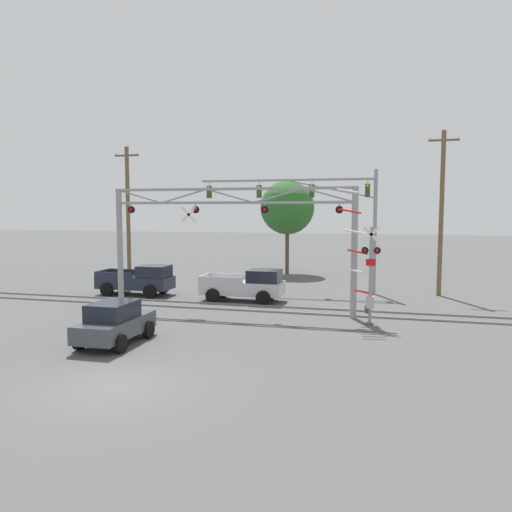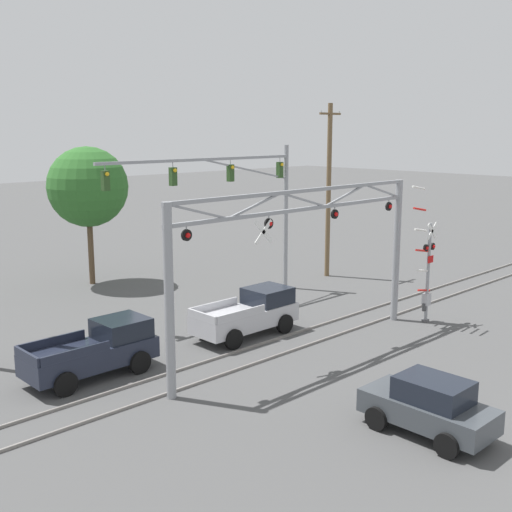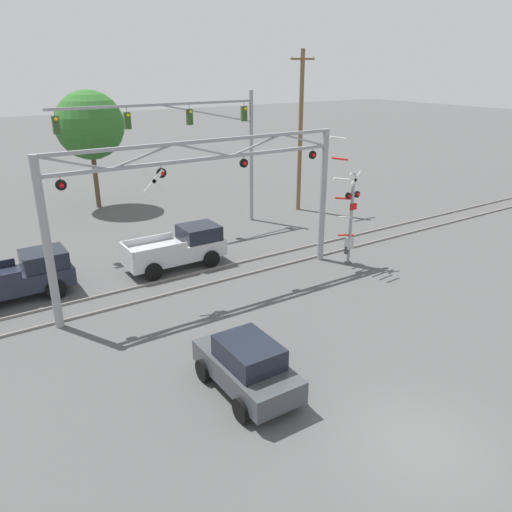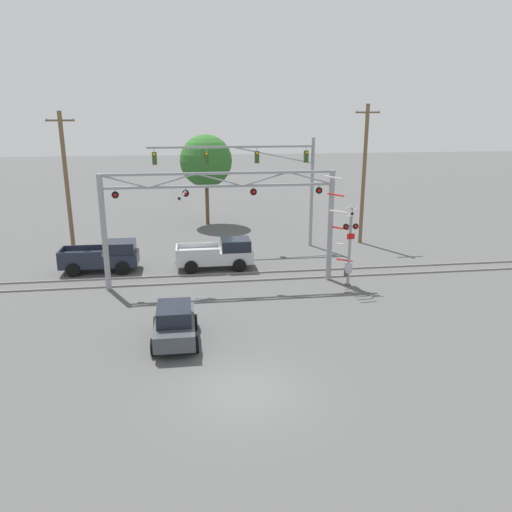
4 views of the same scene
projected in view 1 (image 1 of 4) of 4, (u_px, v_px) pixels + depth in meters
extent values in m
plane|color=#4C4C4C|center=(114.00, 387.00, 15.11)|extent=(200.00, 200.00, 0.00)
cube|color=gray|center=(232.00, 310.00, 26.62)|extent=(80.00, 0.08, 0.10)
cube|color=gray|center=(239.00, 305.00, 28.01)|extent=(80.00, 0.08, 0.10)
cylinder|color=gray|center=(120.00, 248.00, 27.66)|extent=(0.32, 0.32, 6.51)
cylinder|color=gray|center=(354.00, 253.00, 24.45)|extent=(0.32, 0.32, 6.51)
cube|color=gray|center=(230.00, 203.00, 25.83)|extent=(13.11, 0.14, 0.14)
cube|color=gray|center=(230.00, 189.00, 25.76)|extent=(13.11, 0.14, 0.14)
cube|color=gray|center=(140.00, 197.00, 27.08)|extent=(2.58, 0.08, 0.78)
cube|color=gray|center=(184.00, 196.00, 26.44)|extent=(2.58, 0.08, 0.78)
cube|color=gray|center=(230.00, 196.00, 25.79)|extent=(2.58, 0.08, 0.78)
cube|color=gray|center=(278.00, 196.00, 25.15)|extent=(2.58, 0.08, 0.78)
cube|color=gray|center=(329.00, 195.00, 24.51)|extent=(2.58, 0.08, 0.78)
cylinder|color=black|center=(131.00, 210.00, 27.28)|extent=(0.38, 0.10, 0.38)
sphere|color=red|center=(131.00, 210.00, 27.21)|extent=(0.18, 0.18, 0.18)
cylinder|color=gray|center=(131.00, 205.00, 27.25)|extent=(0.04, 0.04, 0.10)
cylinder|color=black|center=(196.00, 210.00, 26.33)|extent=(0.38, 0.10, 0.38)
sphere|color=red|center=(195.00, 210.00, 26.26)|extent=(0.18, 0.18, 0.18)
cylinder|color=gray|center=(196.00, 205.00, 26.31)|extent=(0.04, 0.04, 0.10)
cylinder|color=black|center=(265.00, 210.00, 25.39)|extent=(0.38, 0.10, 0.38)
sphere|color=red|center=(265.00, 210.00, 25.32)|extent=(0.18, 0.18, 0.18)
cylinder|color=gray|center=(265.00, 205.00, 25.37)|extent=(0.04, 0.04, 0.10)
cylinder|color=black|center=(339.00, 210.00, 24.44)|extent=(0.38, 0.10, 0.38)
sphere|color=red|center=(339.00, 210.00, 24.38)|extent=(0.18, 0.18, 0.18)
cylinder|color=gray|center=(339.00, 205.00, 24.42)|extent=(0.04, 0.04, 0.10)
cube|color=white|center=(189.00, 215.00, 26.35)|extent=(0.88, 0.03, 0.88)
cube|color=white|center=(189.00, 215.00, 26.35)|extent=(0.88, 0.03, 0.88)
cylinder|color=black|center=(189.00, 215.00, 26.33)|extent=(0.04, 0.04, 0.02)
cylinder|color=gray|center=(371.00, 276.00, 23.20)|extent=(0.16, 0.16, 4.59)
cylinder|color=#59595B|center=(370.00, 323.00, 23.40)|extent=(0.35, 0.35, 0.10)
cube|color=white|center=(371.00, 234.00, 22.91)|extent=(0.78, 0.03, 0.78)
cube|color=white|center=(371.00, 234.00, 22.91)|extent=(0.78, 0.03, 0.78)
cylinder|color=black|center=(371.00, 234.00, 22.89)|extent=(0.04, 0.04, 0.02)
cylinder|color=black|center=(365.00, 250.00, 23.16)|extent=(0.32, 0.09, 0.32)
sphere|color=red|center=(365.00, 250.00, 23.10)|extent=(0.16, 0.16, 0.16)
cylinder|color=black|center=(377.00, 251.00, 23.02)|extent=(0.32, 0.09, 0.32)
sphere|color=red|center=(377.00, 251.00, 22.96)|extent=(0.16, 0.16, 0.16)
cube|color=gray|center=(371.00, 250.00, 23.09)|extent=(0.64, 0.06, 0.06)
cube|color=red|center=(371.00, 262.00, 23.04)|extent=(0.44, 0.02, 0.32)
cube|color=#B2B2B7|center=(370.00, 302.00, 23.31)|extent=(0.36, 0.28, 0.56)
cylinder|color=red|center=(364.00, 292.00, 23.34)|extent=(0.96, 0.09, 0.26)
cylinder|color=white|center=(361.00, 272.00, 23.29)|extent=(0.96, 0.09, 0.26)
cylinder|color=red|center=(358.00, 252.00, 23.25)|extent=(0.96, 0.09, 0.26)
cylinder|color=white|center=(354.00, 232.00, 23.20)|extent=(0.96, 0.09, 0.26)
cylinder|color=red|center=(351.00, 211.00, 23.16)|extent=(0.96, 0.09, 0.26)
cylinder|color=white|center=(348.00, 191.00, 23.11)|extent=(0.96, 0.09, 0.26)
cube|color=#3F3F42|center=(367.00, 309.00, 23.37)|extent=(0.24, 0.12, 0.36)
cylinder|color=gray|center=(375.00, 232.00, 31.64)|extent=(0.24, 0.24, 7.91)
cube|color=gray|center=(285.00, 180.00, 32.79)|extent=(11.62, 0.14, 0.14)
cube|color=gray|center=(329.00, 189.00, 32.11)|extent=(5.83, 0.08, 1.28)
cylinder|color=gray|center=(209.00, 184.00, 34.13)|extent=(0.04, 0.04, 0.30)
cube|color=#28471E|center=(209.00, 192.00, 34.19)|extent=(0.30, 0.26, 0.84)
sphere|color=yellow|center=(208.00, 188.00, 34.00)|extent=(0.18, 0.18, 0.18)
cylinder|color=gray|center=(259.00, 183.00, 33.25)|extent=(0.04, 0.04, 0.30)
cube|color=#28471E|center=(259.00, 191.00, 33.30)|extent=(0.30, 0.26, 0.84)
sphere|color=yellow|center=(259.00, 187.00, 33.11)|extent=(0.18, 0.18, 0.18)
cylinder|color=gray|center=(312.00, 182.00, 32.36)|extent=(0.04, 0.04, 0.30)
cube|color=#28471E|center=(312.00, 191.00, 32.41)|extent=(0.30, 0.26, 0.84)
sphere|color=yellow|center=(312.00, 186.00, 32.22)|extent=(0.18, 0.18, 0.18)
cylinder|color=gray|center=(368.00, 181.00, 31.47)|extent=(0.04, 0.04, 0.30)
cube|color=#28471E|center=(368.00, 190.00, 31.52)|extent=(0.30, 0.26, 0.84)
sphere|color=yellow|center=(368.00, 186.00, 31.33)|extent=(0.18, 0.18, 0.18)
cube|color=#B7B7BC|center=(242.00, 288.00, 29.28)|extent=(4.84, 1.81, 0.77)
cube|color=black|center=(265.00, 276.00, 28.87)|extent=(1.83, 1.66, 0.71)
cube|color=#B7B7BC|center=(221.00, 280.00, 28.65)|extent=(2.61, 0.08, 0.32)
cube|color=#B7B7BC|center=(230.00, 276.00, 30.32)|extent=(2.61, 0.08, 0.32)
cube|color=#B7B7BC|center=(204.00, 277.00, 29.83)|extent=(0.10, 1.73, 0.32)
cylinder|color=black|center=(263.00, 298.00, 28.06)|extent=(0.84, 0.24, 0.84)
cylinder|color=black|center=(270.00, 293.00, 29.82)|extent=(0.84, 0.24, 0.84)
cylinder|color=black|center=(213.00, 296.00, 28.81)|extent=(0.84, 0.24, 0.84)
cylinder|color=black|center=(223.00, 291.00, 30.58)|extent=(0.84, 0.24, 0.84)
cube|color=#1E2333|center=(135.00, 282.00, 31.48)|extent=(4.73, 1.81, 0.77)
cube|color=black|center=(154.00, 271.00, 31.08)|extent=(1.79, 1.66, 0.71)
cube|color=#1E2333|center=(114.00, 275.00, 30.85)|extent=(2.54, 0.08, 0.32)
cube|color=#1E2333|center=(128.00, 271.00, 32.51)|extent=(2.54, 0.08, 0.32)
cube|color=#1E2333|center=(102.00, 272.00, 32.01)|extent=(0.10, 1.73, 0.32)
cylinder|color=black|center=(150.00, 291.00, 30.27)|extent=(0.84, 0.24, 0.84)
cylinder|color=black|center=(163.00, 287.00, 32.03)|extent=(0.84, 0.24, 0.84)
cylinder|color=black|center=(107.00, 290.00, 31.00)|extent=(0.84, 0.24, 0.84)
cylinder|color=black|center=(122.00, 285.00, 32.77)|extent=(0.84, 0.24, 0.84)
cube|color=#3D4247|center=(115.00, 326.00, 19.98)|extent=(1.71, 3.83, 0.70)
cube|color=black|center=(113.00, 310.00, 19.77)|extent=(1.45, 1.99, 0.67)
cylinder|color=black|center=(111.00, 327.00, 21.34)|extent=(0.24, 0.71, 0.71)
cylinder|color=black|center=(148.00, 330.00, 20.90)|extent=(0.24, 0.71, 0.71)
cylinder|color=black|center=(80.00, 341.00, 19.12)|extent=(0.24, 0.71, 0.71)
cylinder|color=black|center=(120.00, 344.00, 18.69)|extent=(0.24, 0.71, 0.71)
cylinder|color=brown|center=(128.00, 217.00, 35.00)|extent=(0.28, 0.28, 9.73)
cube|color=brown|center=(127.00, 155.00, 34.60)|extent=(1.80, 0.12, 0.12)
cylinder|color=silver|center=(116.00, 154.00, 34.80)|extent=(0.08, 0.08, 0.12)
cylinder|color=silver|center=(137.00, 154.00, 34.39)|extent=(0.08, 0.08, 0.12)
cylinder|color=brown|center=(441.00, 214.00, 30.83)|extent=(0.28, 0.28, 10.20)
cube|color=brown|center=(444.00, 140.00, 30.41)|extent=(1.80, 0.12, 0.12)
cylinder|color=silver|center=(430.00, 139.00, 30.61)|extent=(0.08, 0.08, 0.12)
cylinder|color=silver|center=(458.00, 138.00, 30.19)|extent=(0.08, 0.08, 0.12)
cylinder|color=brown|center=(287.00, 250.00, 41.71)|extent=(0.32, 0.32, 3.99)
sphere|color=#2D6628|center=(287.00, 207.00, 41.38)|extent=(4.49, 4.49, 4.49)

